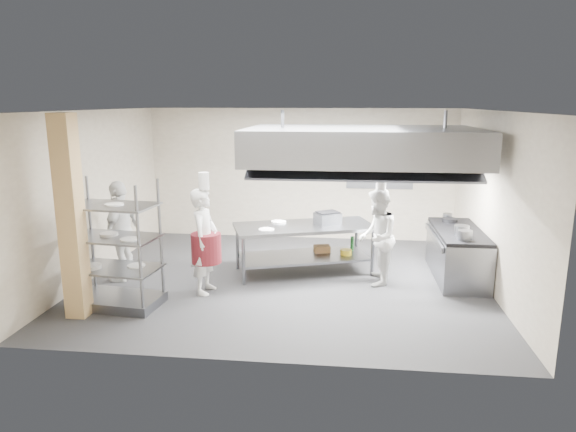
# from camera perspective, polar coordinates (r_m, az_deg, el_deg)

# --- Properties ---
(floor) EXTENTS (7.00, 7.00, 0.00)m
(floor) POSITION_cam_1_polar(r_m,az_deg,el_deg) (9.33, -0.27, -7.11)
(floor) COLOR #28282A
(floor) RESTS_ON ground
(ceiling) EXTENTS (7.00, 7.00, 0.00)m
(ceiling) POSITION_cam_1_polar(r_m,az_deg,el_deg) (8.78, -0.29, 11.65)
(ceiling) COLOR silver
(ceiling) RESTS_ON wall_back
(wall_back) EXTENTS (7.00, 0.00, 7.00)m
(wall_back) POSITION_cam_1_polar(r_m,az_deg,el_deg) (11.88, 1.43, 4.65)
(wall_back) COLOR tan
(wall_back) RESTS_ON ground
(wall_left) EXTENTS (0.00, 6.00, 6.00)m
(wall_left) POSITION_cam_1_polar(r_m,az_deg,el_deg) (9.97, -20.70, 2.28)
(wall_left) COLOR tan
(wall_left) RESTS_ON ground
(wall_right) EXTENTS (0.00, 6.00, 6.00)m
(wall_right) POSITION_cam_1_polar(r_m,az_deg,el_deg) (9.21, 21.90, 1.39)
(wall_right) COLOR tan
(wall_right) RESTS_ON ground
(column) EXTENTS (0.30, 0.30, 3.00)m
(column) POSITION_cam_1_polar(r_m,az_deg,el_deg) (8.05, -22.97, -0.23)
(column) COLOR tan
(column) RESTS_ON floor
(exhaust_hood) EXTENTS (4.00, 2.50, 0.60)m
(exhaust_hood) POSITION_cam_1_polar(r_m,az_deg,el_deg) (9.16, 8.20, 7.80)
(exhaust_hood) COLOR gray
(exhaust_hood) RESTS_ON ceiling
(hood_strip_a) EXTENTS (1.60, 0.12, 0.04)m
(hood_strip_a) POSITION_cam_1_polar(r_m,az_deg,el_deg) (9.20, 2.50, 5.94)
(hood_strip_a) COLOR white
(hood_strip_a) RESTS_ON exhaust_hood
(hood_strip_b) EXTENTS (1.60, 0.12, 0.04)m
(hood_strip_b) POSITION_cam_1_polar(r_m,az_deg,el_deg) (9.26, 13.74, 5.63)
(hood_strip_b) COLOR white
(hood_strip_b) RESTS_ON exhaust_hood
(wall_shelf) EXTENTS (1.50, 0.28, 0.04)m
(wall_shelf) POSITION_cam_1_polar(r_m,az_deg,el_deg) (11.70, 10.20, 4.33)
(wall_shelf) COLOR gray
(wall_shelf) RESTS_ON wall_back
(island) EXTENTS (2.75, 1.81, 0.91)m
(island) POSITION_cam_1_polar(r_m,az_deg,el_deg) (9.62, 1.76, -3.65)
(island) COLOR gray
(island) RESTS_ON floor
(island_worktop) EXTENTS (2.75, 1.81, 0.06)m
(island_worktop) POSITION_cam_1_polar(r_m,az_deg,el_deg) (9.51, 1.78, -1.19)
(island_worktop) COLOR gray
(island_worktop) RESTS_ON island
(island_undershelf) EXTENTS (2.52, 1.65, 0.04)m
(island_undershelf) POSITION_cam_1_polar(r_m,az_deg,el_deg) (9.66, 1.76, -4.54)
(island_undershelf) COLOR slate
(island_undershelf) RESTS_ON island
(pass_rack) EXTENTS (1.41, 0.92, 1.99)m
(pass_rack) POSITION_cam_1_polar(r_m,az_deg,el_deg) (8.35, -18.77, -3.01)
(pass_rack) COLOR slate
(pass_rack) RESTS_ON floor
(cooking_range) EXTENTS (0.80, 2.00, 0.84)m
(cooking_range) POSITION_cam_1_polar(r_m,az_deg,el_deg) (9.83, 18.27, -4.15)
(cooking_range) COLOR gray
(cooking_range) RESTS_ON floor
(range_top) EXTENTS (0.78, 1.96, 0.06)m
(range_top) POSITION_cam_1_polar(r_m,az_deg,el_deg) (9.72, 18.45, -1.61)
(range_top) COLOR black
(range_top) RESTS_ON cooking_range
(chef_head) EXTENTS (0.47, 0.68, 1.77)m
(chef_head) POSITION_cam_1_polar(r_m,az_deg,el_deg) (8.61, -9.24, -2.80)
(chef_head) COLOR white
(chef_head) RESTS_ON floor
(chef_line) EXTENTS (0.73, 0.89, 1.69)m
(chef_line) POSITION_cam_1_polar(r_m,az_deg,el_deg) (9.05, 9.86, -2.32)
(chef_line) COLOR silver
(chef_line) RESTS_ON floor
(chef_plating) EXTENTS (0.51, 1.08, 1.80)m
(chef_plating) POSITION_cam_1_polar(r_m,az_deg,el_deg) (9.59, -18.00, -1.56)
(chef_plating) COLOR silver
(chef_plating) RESTS_ON floor
(griddle) EXTENTS (0.55, 0.52, 0.21)m
(griddle) POSITION_cam_1_polar(r_m,az_deg,el_deg) (9.59, 4.42, -0.27)
(griddle) COLOR slate
(griddle) RESTS_ON island_worktop
(wicker_basket) EXTENTS (0.34, 0.27, 0.13)m
(wicker_basket) POSITION_cam_1_polar(r_m,az_deg,el_deg) (9.88, 3.79, -3.65)
(wicker_basket) COLOR olive
(wicker_basket) RESTS_ON island_undershelf
(stockpot) EXTENTS (0.25, 0.25, 0.17)m
(stockpot) POSITION_cam_1_polar(r_m,az_deg,el_deg) (9.29, 18.74, -1.53)
(stockpot) COLOR gray
(stockpot) RESTS_ON range_top
(plate_stack) EXTENTS (0.28, 0.28, 0.05)m
(plate_stack) POSITION_cam_1_polar(r_m,az_deg,el_deg) (8.45, -18.59, -5.37)
(plate_stack) COLOR white
(plate_stack) RESTS_ON pass_rack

